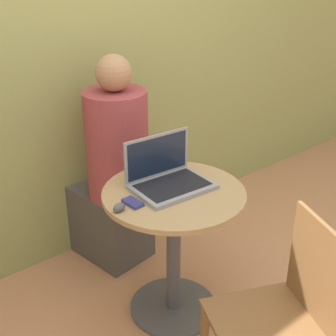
% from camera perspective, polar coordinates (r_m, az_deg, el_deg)
% --- Properties ---
extents(ground_plane, '(12.00, 12.00, 0.00)m').
position_cam_1_polar(ground_plane, '(2.59, 0.64, -16.68)').
color(ground_plane, tan).
extents(back_wall, '(7.00, 0.05, 2.60)m').
position_cam_1_polar(back_wall, '(2.65, -11.49, 15.54)').
color(back_wall, '#939956').
rests_on(back_wall, ground_plane).
extents(round_table, '(0.67, 0.67, 0.70)m').
position_cam_1_polar(round_table, '(2.29, 0.70, -7.72)').
color(round_table, '#4C4C51').
rests_on(round_table, ground_plane).
extents(laptop, '(0.38, 0.29, 0.23)m').
position_cam_1_polar(laptop, '(2.20, -0.03, -1.10)').
color(laptop, gray).
rests_on(laptop, round_table).
extents(cell_phone, '(0.06, 0.10, 0.02)m').
position_cam_1_polar(cell_phone, '(2.07, -4.31, -4.24)').
color(cell_phone, navy).
rests_on(cell_phone, round_table).
extents(computer_mouse, '(0.06, 0.04, 0.04)m').
position_cam_1_polar(computer_mouse, '(2.02, -5.98, -4.82)').
color(computer_mouse, '#4C4C51').
rests_on(computer_mouse, round_table).
extents(chair_empty, '(0.53, 0.53, 0.85)m').
position_cam_1_polar(chair_empty, '(1.92, 13.76, -17.64)').
color(chair_empty, brown).
rests_on(chair_empty, ground_plane).
extents(person_seated, '(0.39, 0.55, 1.24)m').
position_cam_1_polar(person_seated, '(2.71, -6.79, -1.38)').
color(person_seated, '#4C4742').
rests_on(person_seated, ground_plane).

